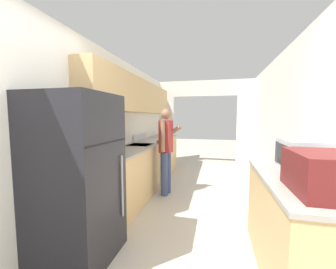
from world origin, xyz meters
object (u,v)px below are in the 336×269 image
object	(u,v)px
refrigerator	(77,178)
microwave	(301,155)
range_oven	(152,160)
person	(166,149)
suitcase	(322,173)

from	to	relation	value
refrigerator	microwave	bearing A→B (deg)	12.71
refrigerator	range_oven	world-z (taller)	refrigerator
person	suitcase	xyz separation A→B (m)	(1.62, -2.07, 0.22)
refrigerator	person	size ratio (longest dim) A/B	1.06
range_oven	person	bearing A→B (deg)	-55.34
range_oven	microwave	size ratio (longest dim) A/B	2.17
refrigerator	person	distance (m)	1.97
person	refrigerator	bearing A→B (deg)	174.79
microwave	refrigerator	bearing A→B (deg)	-167.29
range_oven	microwave	bearing A→B (deg)	-43.99
refrigerator	microwave	distance (m)	2.24
suitcase	person	bearing A→B (deg)	127.99
suitcase	refrigerator	bearing A→B (deg)	175.53
microwave	suitcase	bearing A→B (deg)	-98.97
suitcase	microwave	distance (m)	0.66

